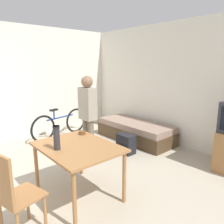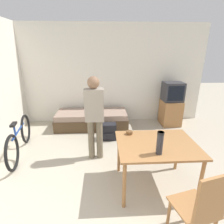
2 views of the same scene
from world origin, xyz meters
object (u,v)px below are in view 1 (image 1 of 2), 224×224
object	(u,v)px
daybed	(135,131)
bicycle	(61,124)
dining_table	(78,152)
person_standing	(88,112)
wooden_chair	(12,192)
backpack	(126,144)
thermos_flask	(57,137)
mate_bowl	(82,133)

from	to	relation	value
daybed	bicycle	distance (m)	1.86
dining_table	person_standing	bearing A→B (deg)	138.49
wooden_chair	backpack	bearing A→B (deg)	108.91
dining_table	thermos_flask	distance (m)	0.37
dining_table	backpack	size ratio (longest dim) A/B	2.90
daybed	wooden_chair	xyz separation A→B (m)	(1.27, -3.20, 0.32)
person_standing	daybed	bearing A→B (deg)	95.87
backpack	bicycle	bearing A→B (deg)	-163.93
mate_bowl	backpack	bearing A→B (deg)	103.36
daybed	backpack	distance (m)	0.85
dining_table	backpack	xyz separation A→B (m)	(-0.65, 1.56, -0.46)
thermos_flask	backpack	size ratio (longest dim) A/B	0.79
daybed	mate_bowl	world-z (taller)	mate_bowl
daybed	wooden_chair	size ratio (longest dim) A/B	1.96
thermos_flask	backpack	distance (m)	2.04
wooden_chair	dining_table	bearing A→B (deg)	102.10
backpack	daybed	bearing A→B (deg)	120.00
daybed	person_standing	world-z (taller)	person_standing
dining_table	wooden_chair	xyz separation A→B (m)	(0.19, -0.91, -0.12)
bicycle	wooden_chair	bearing A→B (deg)	-36.43
mate_bowl	backpack	world-z (taller)	mate_bowl
daybed	dining_table	size ratio (longest dim) A/B	1.68
bicycle	backpack	xyz separation A→B (m)	(1.80, 0.52, -0.14)
thermos_flask	dining_table	bearing A→B (deg)	78.15
dining_table	person_standing	world-z (taller)	person_standing
daybed	mate_bowl	bearing A→B (deg)	-70.03
thermos_flask	mate_bowl	distance (m)	0.66
wooden_chair	person_standing	distance (m)	2.09
bicycle	thermos_flask	xyz separation A→B (m)	(2.39, -1.30, 0.58)
wooden_chair	daybed	bearing A→B (deg)	111.62
wooden_chair	mate_bowl	bearing A→B (deg)	114.22
daybed	backpack	world-z (taller)	daybed
wooden_chair	thermos_flask	distance (m)	0.79
mate_bowl	wooden_chair	bearing A→B (deg)	-65.78
person_standing	backpack	xyz separation A→B (m)	(0.27, 0.74, -0.73)
daybed	person_standing	bearing A→B (deg)	-84.13
wooden_chair	thermos_flask	xyz separation A→B (m)	(-0.25, 0.65, 0.38)
thermos_flask	bicycle	bearing A→B (deg)	151.41
dining_table	person_standing	size ratio (longest dim) A/B	0.71
dining_table	backpack	distance (m)	1.75
person_standing	thermos_flask	world-z (taller)	person_standing
bicycle	thermos_flask	bearing A→B (deg)	-28.59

